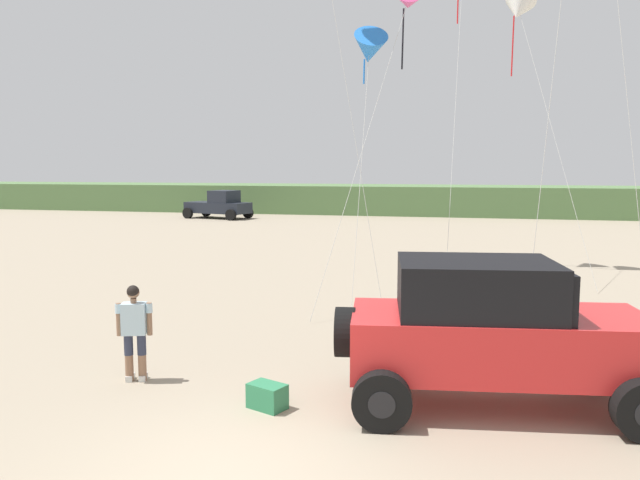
{
  "coord_description": "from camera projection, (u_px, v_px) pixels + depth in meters",
  "views": [
    {
      "loc": [
        2.63,
        -6.57,
        3.66
      ],
      "look_at": [
        0.15,
        3.86,
        2.39
      ],
      "focal_mm": 34.93,
      "sensor_mm": 36.0,
      "label": 1
    }
  ],
  "objects": [
    {
      "name": "dune_ridge",
      "position": [
        394.0,
        199.0,
        48.98
      ],
      "size": [
        90.0,
        7.07,
        2.17
      ],
      "primitive_type": "cube",
      "color": "#567A47",
      "rests_on": "ground_plane"
    },
    {
      "name": "ground_plane",
      "position": [
        232.0,
        476.0,
        7.39
      ],
      "size": [
        220.0,
        220.0,
        0.0
      ],
      "primitive_type": "plane",
      "color": "gray"
    },
    {
      "name": "person_watching",
      "position": [
        134.0,
        327.0,
        10.57
      ],
      "size": [
        0.6,
        0.4,
        1.67
      ],
      "color": "#8C664C",
      "rests_on": "ground_plane"
    },
    {
      "name": "kite_green_box",
      "position": [
        519.0,
        9.0,
        21.46
      ],
      "size": [
        2.96,
        4.96,
        9.79
      ],
      "color": "white",
      "rests_on": "ground_plane"
    },
    {
      "name": "distant_pickup",
      "position": [
        219.0,
        205.0,
        43.88
      ],
      "size": [
        4.92,
        3.36,
        1.98
      ],
      "color": "#1E232D",
      "rests_on": "ground_plane"
    },
    {
      "name": "jeep",
      "position": [
        494.0,
        330.0,
        9.4
      ],
      "size": [
        4.98,
        2.93,
        2.26
      ],
      "color": "red",
      "rests_on": "ground_plane"
    },
    {
      "name": "cooler_box",
      "position": [
        267.0,
        396.0,
        9.44
      ],
      "size": [
        0.66,
        0.55,
        0.38
      ],
      "primitive_type": "cube",
      "rotation": [
        0.0,
        0.0,
        -0.39
      ],
      "color": "#2D7F51",
      "rests_on": "ground_plane"
    },
    {
      "name": "kite_white_parafoil",
      "position": [
        369.0,
        49.0,
        18.14
      ],
      "size": [
        1.56,
        4.42,
        7.8
      ],
      "color": "blue",
      "rests_on": "ground_plane"
    }
  ]
}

